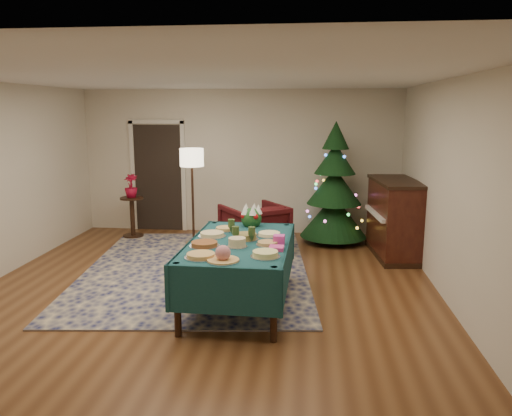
# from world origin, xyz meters

# --- Properties ---
(room_shell) EXTENTS (7.00, 7.00, 7.00)m
(room_shell) POSITION_xyz_m (0.00, 0.00, 1.35)
(room_shell) COLOR #593319
(room_shell) RESTS_ON ground
(doorway) EXTENTS (1.08, 0.04, 2.16)m
(doorway) POSITION_xyz_m (-1.60, 3.48, 1.10)
(doorway) COLOR black
(doorway) RESTS_ON ground
(rug) EXTENTS (3.61, 4.50, 0.02)m
(rug) POSITION_xyz_m (-0.32, 1.08, 0.01)
(rug) COLOR #141B4D
(rug) RESTS_ON ground
(buffet_table) EXTENTS (1.24, 2.07, 0.80)m
(buffet_table) POSITION_xyz_m (0.49, -0.20, 0.64)
(buffet_table) COLOR black
(buffet_table) RESTS_ON ground
(platter_0) EXTENTS (0.35, 0.35, 0.05)m
(platter_0) POSITION_xyz_m (0.19, -0.91, 0.82)
(platter_0) COLOR silver
(platter_0) RESTS_ON buffet_table
(platter_1) EXTENTS (0.34, 0.34, 0.17)m
(platter_1) POSITION_xyz_m (0.44, -1.01, 0.87)
(platter_1) COLOR silver
(platter_1) RESTS_ON buffet_table
(platter_2) EXTENTS (0.32, 0.32, 0.07)m
(platter_2) POSITION_xyz_m (0.86, -0.81, 0.83)
(platter_2) COLOR silver
(platter_2) RESTS_ON buffet_table
(platter_3) EXTENTS (0.35, 0.35, 0.06)m
(platter_3) POSITION_xyz_m (0.13, -0.47, 0.82)
(platter_3) COLOR silver
(platter_3) RESTS_ON buffet_table
(platter_4) EXTENTS (0.23, 0.23, 0.11)m
(platter_4) POSITION_xyz_m (0.51, -0.46, 0.85)
(platter_4) COLOR silver
(platter_4) RESTS_ON buffet_table
(platter_5) EXTENTS (0.27, 0.27, 0.04)m
(platter_5) POSITION_xyz_m (0.84, -0.34, 0.82)
(platter_5) COLOR silver
(platter_5) RESTS_ON buffet_table
(platter_6) EXTENTS (0.34, 0.34, 0.06)m
(platter_6) POSITION_xyz_m (0.13, -0.01, 0.82)
(platter_6) COLOR silver
(platter_6) RESTS_ON buffet_table
(platter_7) EXTENTS (0.30, 0.30, 0.08)m
(platter_7) POSITION_xyz_m (0.56, -0.12, 0.83)
(platter_7) COLOR silver
(platter_7) RESTS_ON buffet_table
(platter_8) EXTENTS (0.31, 0.31, 0.04)m
(platter_8) POSITION_xyz_m (0.83, 0.09, 0.82)
(platter_8) COLOR silver
(platter_8) RESTS_ON buffet_table
(platter_9) EXTENTS (0.28, 0.28, 0.04)m
(platter_9) POSITION_xyz_m (0.24, 0.32, 0.82)
(platter_9) COLOR silver
(platter_9) RESTS_ON buffet_table
(goblet_0) EXTENTS (0.08, 0.08, 0.19)m
(goblet_0) POSITION_xyz_m (0.35, 0.15, 0.89)
(goblet_0) COLOR #2D471E
(goblet_0) RESTS_ON buffet_table
(goblet_1) EXTENTS (0.08, 0.08, 0.19)m
(goblet_1) POSITION_xyz_m (0.65, -0.23, 0.89)
(goblet_1) COLOR #2D471E
(goblet_1) RESTS_ON buffet_table
(goblet_2) EXTENTS (0.08, 0.08, 0.19)m
(goblet_2) POSITION_xyz_m (0.46, -0.22, 0.89)
(goblet_2) COLOR #2D471E
(goblet_2) RESTS_ON buffet_table
(napkin_stack) EXTENTS (0.16, 0.16, 0.04)m
(napkin_stack) POSITION_xyz_m (0.96, -0.53, 0.82)
(napkin_stack) COLOR #DE3D95
(napkin_stack) RESTS_ON buffet_table
(gift_box) EXTENTS (0.13, 0.13, 0.11)m
(gift_box) POSITION_xyz_m (0.97, -0.28, 0.85)
(gift_box) COLOR #D93CA9
(gift_box) RESTS_ON buffet_table
(centerpiece) EXTENTS (0.29, 0.29, 0.33)m
(centerpiece) POSITION_xyz_m (0.55, 0.60, 0.93)
(centerpiece) COLOR #1E4C1E
(centerpiece) RESTS_ON buffet_table
(armchair) EXTENTS (1.22, 1.20, 0.92)m
(armchair) POSITION_xyz_m (0.44, 1.95, 0.46)
(armchair) COLOR #3E0D0F
(armchair) RESTS_ON ground
(floor_lamp) EXTENTS (0.41, 0.41, 1.68)m
(floor_lamp) POSITION_xyz_m (-0.69, 2.49, 1.42)
(floor_lamp) COLOR #A57F3F
(floor_lamp) RESTS_ON ground
(side_table) EXTENTS (0.42, 0.42, 0.75)m
(side_table) POSITION_xyz_m (-1.92, 2.84, 0.36)
(side_table) COLOR black
(side_table) RESTS_ON ground
(potted_plant) EXTENTS (0.24, 0.43, 0.24)m
(potted_plant) POSITION_xyz_m (-1.92, 2.84, 0.87)
(potted_plant) COLOR #A40B28
(potted_plant) RESTS_ON side_table
(christmas_tree) EXTENTS (1.28, 1.28, 2.14)m
(christmas_tree) POSITION_xyz_m (1.75, 2.90, 0.96)
(christmas_tree) COLOR black
(christmas_tree) RESTS_ON ground
(piano) EXTENTS (0.80, 1.48, 1.24)m
(piano) POSITION_xyz_m (2.68, 2.13, 0.60)
(piano) COLOR black
(piano) RESTS_ON ground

